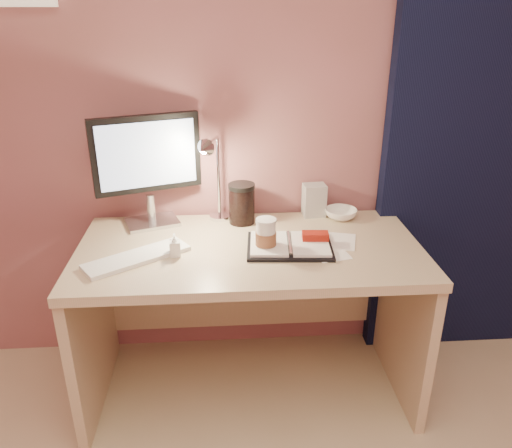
{
  "coord_description": "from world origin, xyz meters",
  "views": [
    {
      "loc": [
        -0.1,
        -0.44,
        1.62
      ],
      "look_at": [
        0.02,
        1.33,
        0.85
      ],
      "focal_mm": 35.0,
      "sensor_mm": 36.0,
      "label": 1
    }
  ],
  "objects": [
    {
      "name": "keyboard",
      "position": [
        -0.44,
        1.3,
        0.74
      ],
      "size": [
        0.41,
        0.33,
        0.02
      ],
      "primitive_type": "cube",
      "rotation": [
        0.0,
        0.0,
        0.59
      ],
      "color": "white",
      "rests_on": "desk"
    },
    {
      "name": "dark_jar",
      "position": [
        -0.02,
        1.63,
        0.81
      ],
      "size": [
        0.12,
        0.12,
        0.16
      ],
      "primitive_type": "cylinder",
      "color": "black",
      "rests_on": "desk"
    },
    {
      "name": "desk",
      "position": [
        0.0,
        1.45,
        0.5
      ],
      "size": [
        1.4,
        0.7,
        0.73
      ],
      "color": "#C6AA8C",
      "rests_on": "ground"
    },
    {
      "name": "planner",
      "position": [
        0.17,
        1.36,
        0.74
      ],
      "size": [
        0.36,
        0.28,
        0.05
      ],
      "rotation": [
        0.0,
        0.0,
        -0.08
      ],
      "color": "black",
      "rests_on": "desk"
    },
    {
      "name": "paper_b",
      "position": [
        0.36,
        1.4,
        0.73
      ],
      "size": [
        0.2,
        0.2,
        0.0
      ],
      "primitive_type": "cube",
      "rotation": [
        0.0,
        0.0,
        -0.28
      ],
      "color": "white",
      "rests_on": "desk"
    },
    {
      "name": "paper_a",
      "position": [
        0.32,
        1.29,
        0.73
      ],
      "size": [
        0.15,
        0.15,
        0.0
      ],
      "primitive_type": "cube",
      "rotation": [
        0.0,
        0.0,
        0.2
      ],
      "color": "white",
      "rests_on": "desk"
    },
    {
      "name": "coffee_cup",
      "position": [
        0.06,
        1.34,
        0.79
      ],
      "size": [
        0.08,
        0.08,
        0.13
      ],
      "color": "white",
      "rests_on": "desk"
    },
    {
      "name": "lotion_bottle",
      "position": [
        -0.29,
        1.32,
        0.78
      ],
      "size": [
        0.05,
        0.05,
        0.09
      ],
      "primitive_type": "imported",
      "rotation": [
        0.0,
        0.0,
        0.08
      ],
      "color": "white",
      "rests_on": "desk"
    },
    {
      "name": "desk_lamp",
      "position": [
        -0.09,
        1.59,
        0.98
      ],
      "size": [
        0.15,
        0.25,
        0.41
      ],
      "rotation": [
        0.0,
        0.0,
        -0.34
      ],
      "color": "silver",
      "rests_on": "desk"
    },
    {
      "name": "product_box",
      "position": [
        0.32,
        1.69,
        0.81
      ],
      "size": [
        0.11,
        0.09,
        0.15
      ],
      "primitive_type": "cube",
      "rotation": [
        0.0,
        0.0,
        0.08
      ],
      "color": "#AFAEAA",
      "rests_on": "desk"
    },
    {
      "name": "bowl",
      "position": [
        0.44,
        1.64,
        0.75
      ],
      "size": [
        0.16,
        0.16,
        0.05
      ],
      "primitive_type": "imported",
      "rotation": [
        0.0,
        0.0,
        -0.07
      ],
      "color": "white",
      "rests_on": "desk"
    },
    {
      "name": "room",
      "position": [
        0.95,
        1.69,
        1.14
      ],
      "size": [
        3.5,
        3.5,
        3.5
      ],
      "color": "#C6B28E",
      "rests_on": "ground"
    },
    {
      "name": "monitor",
      "position": [
        -0.42,
        1.64,
        1.02
      ],
      "size": [
        0.44,
        0.23,
        0.49
      ],
      "rotation": [
        0.0,
        0.0,
        0.34
      ],
      "color": "silver",
      "rests_on": "desk"
    }
  ]
}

